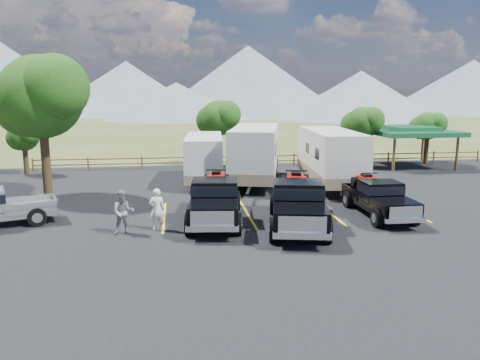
{
  "coord_description": "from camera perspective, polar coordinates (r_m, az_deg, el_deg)",
  "views": [
    {
      "loc": [
        -5.34,
        -17.74,
        5.83
      ],
      "look_at": [
        -2.28,
        4.6,
        1.6
      ],
      "focal_mm": 35.0,
      "sensor_mm": 36.0,
      "label": 1
    }
  ],
  "objects": [
    {
      "name": "trailer_center",
      "position": [
        30.06,
        1.9,
        3.19
      ],
      "size": [
        4.65,
        10.47,
        3.64
      ],
      "rotation": [
        0.0,
        0.0,
        -0.24
      ],
      "color": "silver",
      "rests_on": "asphalt_lot"
    },
    {
      "name": "person_a",
      "position": [
        20.18,
        -10.08,
        -3.54
      ],
      "size": [
        0.67,
        0.45,
        1.82
      ],
      "primitive_type": "imported",
      "rotation": [
        0.0,
        0.0,
        3.16
      ],
      "color": "white",
      "rests_on": "asphalt_lot"
    },
    {
      "name": "stall_lines",
      "position": [
        23.12,
        5.83,
        -3.92
      ],
      "size": [
        12.12,
        5.5,
        0.01
      ],
      "color": "yellow",
      "rests_on": "asphalt_lot"
    },
    {
      "name": "mountain_range",
      "position": [
        123.75,
        -9.04,
        11.45
      ],
      "size": [
        209.0,
        71.0,
        20.0
      ],
      "color": "slate",
      "rests_on": "ground"
    },
    {
      "name": "tree_big_nw",
      "position": [
        27.72,
        -23.18,
        9.3
      ],
      "size": [
        5.54,
        5.18,
        7.84
      ],
      "color": "#332313",
      "rests_on": "ground"
    },
    {
      "name": "rail_fence",
      "position": [
        37.35,
        3.62,
        2.57
      ],
      "size": [
        36.12,
        0.12,
        1.0
      ],
      "color": "brown",
      "rests_on": "ground"
    },
    {
      "name": "asphalt_lot",
      "position": [
        22.19,
        6.44,
        -4.62
      ],
      "size": [
        44.0,
        34.0,
        0.04
      ],
      "primitive_type": "cube",
      "color": "black",
      "rests_on": "ground"
    },
    {
      "name": "tree_ne_a",
      "position": [
        37.66,
        14.66,
        6.71
      ],
      "size": [
        3.11,
        2.92,
        4.76
      ],
      "color": "#332313",
      "rests_on": "ground"
    },
    {
      "name": "tree_nw_small",
      "position": [
        36.48,
        -24.88,
        4.86
      ],
      "size": [
        2.59,
        2.43,
        3.85
      ],
      "color": "#332313",
      "rests_on": "ground"
    },
    {
      "name": "rig_right",
      "position": [
        23.22,
        16.48,
        -1.96
      ],
      "size": [
        2.03,
        5.65,
        1.88
      ],
      "rotation": [
        0.0,
        0.0,
        -0.01
      ],
      "color": "black",
      "rests_on": "asphalt_lot"
    },
    {
      "name": "pavilion",
      "position": [
        39.4,
        20.07,
        5.56
      ],
      "size": [
        6.2,
        6.2,
        3.22
      ],
      "color": "brown",
      "rests_on": "ground"
    },
    {
      "name": "trailer_left",
      "position": [
        30.3,
        -4.38,
        2.65
      ],
      "size": [
        2.82,
        8.84,
        3.06
      ],
      "rotation": [
        0.0,
        0.0,
        -0.08
      ],
      "color": "silver",
      "rests_on": "asphalt_lot"
    },
    {
      "name": "tree_north",
      "position": [
        36.96,
        -2.67,
        7.52
      ],
      "size": [
        3.46,
        3.24,
        5.25
      ],
      "color": "#332313",
      "rests_on": "ground"
    },
    {
      "name": "person_b",
      "position": [
        19.86,
        -14.04,
        -3.85
      ],
      "size": [
        0.98,
        0.81,
        1.87
      ],
      "primitive_type": "imported",
      "rotation": [
        0.0,
        0.0,
        0.12
      ],
      "color": "slate",
      "rests_on": "asphalt_lot"
    },
    {
      "name": "rig_center",
      "position": [
        20.58,
        7.03,
        -2.64
      ],
      "size": [
        3.51,
        7.12,
        2.28
      ],
      "rotation": [
        0.0,
        0.0,
        -0.21
      ],
      "color": "black",
      "rests_on": "asphalt_lot"
    },
    {
      "name": "trailer_right",
      "position": [
        29.48,
        10.96,
        2.72
      ],
      "size": [
        3.24,
        10.11,
        3.5
      ],
      "rotation": [
        0.0,
        0.0,
        -0.08
      ],
      "color": "silver",
      "rests_on": "asphalt_lot"
    },
    {
      "name": "tree_ne_b",
      "position": [
        41.21,
        21.89,
        6.11
      ],
      "size": [
        2.77,
        2.59,
        4.27
      ],
      "color": "#332313",
      "rests_on": "ground"
    },
    {
      "name": "ground",
      "position": [
        19.43,
        8.61,
        -6.97
      ],
      "size": [
        320.0,
        320.0,
        0.0
      ],
      "primitive_type": "plane",
      "color": "#3B4B20",
      "rests_on": "ground"
    },
    {
      "name": "rig_left",
      "position": [
        21.31,
        -3.04,
        -2.24
      ],
      "size": [
        2.91,
        6.73,
        2.18
      ],
      "rotation": [
        0.0,
        0.0,
        -0.12
      ],
      "color": "black",
      "rests_on": "asphalt_lot"
    }
  ]
}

